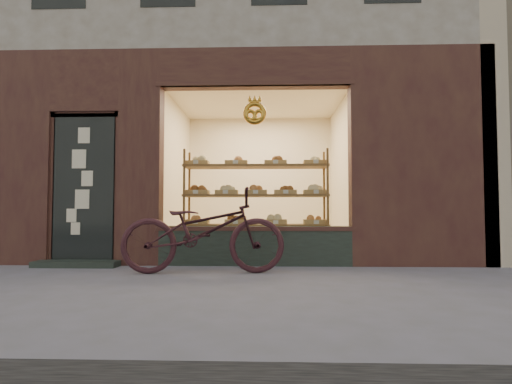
{
  "coord_description": "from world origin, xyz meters",
  "views": [
    {
      "loc": [
        0.65,
        -3.56,
        0.78
      ],
      "look_at": [
        0.47,
        2.0,
        1.03
      ],
      "focal_mm": 28.0,
      "sensor_mm": 36.0,
      "label": 1
    }
  ],
  "objects": [
    {
      "name": "ground",
      "position": [
        0.0,
        0.0,
        0.0
      ],
      "size": [
        90.0,
        90.0,
        0.0
      ],
      "primitive_type": "plane",
      "color": "slate"
    },
    {
      "name": "display_shelf",
      "position": [
        0.45,
        2.55,
        0.87
      ],
      "size": [
        2.2,
        0.45,
        1.7
      ],
      "color": "brown",
      "rests_on": "ground"
    },
    {
      "name": "bicycle",
      "position": [
        -0.17,
        1.37,
        0.53
      ],
      "size": [
        2.06,
        0.86,
        1.06
      ],
      "primitive_type": "imported",
      "rotation": [
        0.0,
        0.0,
        1.65
      ],
      "color": "#35191F",
      "rests_on": "ground"
    }
  ]
}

